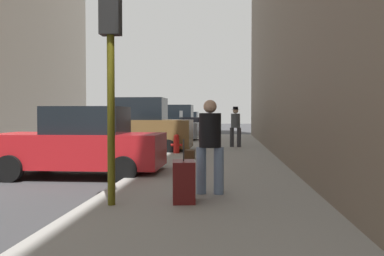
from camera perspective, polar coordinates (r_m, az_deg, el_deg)
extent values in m
cube|color=gray|center=(10.69, 2.89, -6.35)|extent=(4.00, 40.00, 0.15)
cube|color=#B2191E|center=(11.22, -14.76, -2.85)|extent=(4.21, 1.85, 0.84)
cube|color=black|center=(11.12, -13.82, 0.98)|extent=(1.90, 1.57, 0.70)
cylinder|color=black|center=(12.62, -19.19, -4.06)|extent=(0.64, 0.22, 0.64)
cylinder|color=black|center=(10.97, -23.14, -4.99)|extent=(0.64, 0.22, 0.64)
cylinder|color=black|center=(11.77, -6.93, -4.40)|extent=(0.64, 0.22, 0.64)
cylinder|color=black|center=(9.99, -9.12, -5.53)|extent=(0.64, 0.22, 0.64)
cube|color=brown|center=(17.40, -7.66, -0.72)|extent=(4.62, 1.88, 1.10)
cube|color=black|center=(17.34, -7.03, 2.52)|extent=(2.09, 1.58, 0.90)
cylinder|color=black|center=(18.70, -11.48, -2.09)|extent=(0.64, 0.23, 0.64)
cylinder|color=black|center=(16.95, -13.29, -2.51)|extent=(0.64, 0.23, 0.64)
cylinder|color=black|center=(18.06, -2.36, -2.19)|extent=(0.64, 0.23, 0.64)
cylinder|color=black|center=(16.25, -3.23, -2.65)|extent=(0.64, 0.23, 0.64)
cube|color=slate|center=(24.08, -4.17, -0.30)|extent=(4.22, 1.88, 0.84)
cube|color=black|center=(24.03, -3.70, 1.49)|extent=(1.90, 1.58, 0.70)
cylinder|color=black|center=(25.25, -6.88, -1.04)|extent=(0.64, 0.23, 0.64)
cylinder|color=black|center=(23.46, -7.83, -1.27)|extent=(0.64, 0.23, 0.64)
cylinder|color=black|center=(24.82, -0.70, -1.08)|extent=(0.64, 0.23, 0.64)
cylinder|color=black|center=(22.99, -1.18, -1.32)|extent=(0.64, 0.23, 0.64)
cube|color=black|center=(30.43, -2.28, 0.41)|extent=(4.66, 2.01, 1.10)
cube|color=black|center=(30.39, -1.91, 2.25)|extent=(2.13, 1.64, 0.90)
cylinder|color=black|center=(31.62, -4.69, -0.45)|extent=(0.65, 0.24, 0.64)
cylinder|color=black|center=(29.83, -5.40, -0.59)|extent=(0.65, 0.24, 0.64)
cylinder|color=black|center=(31.16, 0.70, -0.48)|extent=(0.65, 0.24, 0.64)
cylinder|color=black|center=(29.34, 0.32, -0.62)|extent=(0.65, 0.24, 0.64)
cube|color=#B7BABF|center=(37.02, -1.02, 0.47)|extent=(4.26, 1.99, 0.84)
cube|color=black|center=(36.98, -0.71, 1.63)|extent=(1.94, 1.63, 0.70)
cylinder|color=black|center=(38.14, -2.86, -0.05)|extent=(0.65, 0.24, 0.64)
cylinder|color=black|center=(36.33, -3.35, -0.14)|extent=(0.65, 0.24, 0.64)
cylinder|color=black|center=(37.78, 1.22, -0.06)|extent=(0.65, 0.24, 0.64)
cylinder|color=black|center=(35.95, 0.94, -0.16)|extent=(0.65, 0.24, 0.64)
cylinder|color=red|center=(15.88, -2.09, -2.37)|extent=(0.22, 0.22, 0.55)
sphere|color=red|center=(15.86, -2.09, -1.19)|extent=(0.20, 0.20, 0.20)
cylinder|color=red|center=(15.90, -2.66, -2.27)|extent=(0.10, 0.09, 0.09)
cylinder|color=red|center=(15.86, -1.51, -2.28)|extent=(0.10, 0.09, 0.09)
cylinder|color=#514C0F|center=(6.91, -10.76, 4.72)|extent=(0.12, 0.12, 3.60)
cube|color=black|center=(7.11, -10.83, 15.65)|extent=(0.32, 0.24, 0.90)
sphere|color=yellow|center=(7.23, -10.54, 15.41)|extent=(0.14, 0.14, 0.14)
sphere|color=green|center=(7.17, -10.53, 13.23)|extent=(0.14, 0.14, 0.14)
cylinder|color=#728CB2|center=(7.82, 1.24, -5.68)|extent=(0.18, 0.18, 0.85)
cylinder|color=#728CB2|center=(7.80, 3.59, -5.70)|extent=(0.18, 0.18, 0.85)
cylinder|color=black|center=(7.74, 2.42, -0.30)|extent=(0.41, 0.41, 0.62)
sphere|color=tan|center=(7.74, 2.43, 2.89)|extent=(0.24, 0.24, 0.24)
cylinder|color=#333338|center=(18.89, 6.29, -1.25)|extent=(0.22, 0.22, 0.85)
cylinder|color=#333338|center=(18.95, 5.34, -1.24)|extent=(0.22, 0.22, 0.85)
cylinder|color=#4C5156|center=(18.90, 5.82, 0.98)|extent=(0.48, 0.48, 0.62)
sphere|color=beige|center=(18.89, 5.82, 2.29)|extent=(0.24, 0.24, 0.24)
cylinder|color=black|center=(18.89, 5.82, 2.51)|extent=(0.34, 0.34, 0.02)
cylinder|color=black|center=(18.89, 5.83, 2.69)|extent=(0.23, 0.23, 0.11)
cube|color=#591414|center=(7.11, -1.12, -7.13)|extent=(0.43, 0.60, 0.68)
cylinder|color=#333333|center=(7.05, -1.13, -2.95)|extent=(0.02, 0.02, 0.36)
cube|color=#472D19|center=(13.94, -0.31, -3.53)|extent=(0.32, 0.44, 0.28)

